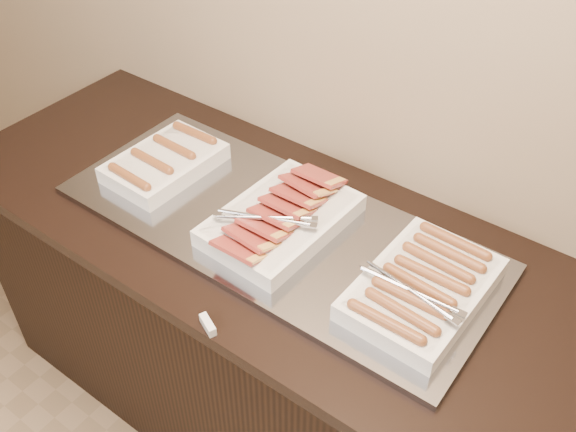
{
  "coord_description": "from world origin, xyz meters",
  "views": [
    {
      "loc": [
        0.77,
        1.12,
        2.06
      ],
      "look_at": [
        0.03,
        2.13,
        0.97
      ],
      "focal_mm": 40.0,
      "sensor_mm": 36.0,
      "label": 1
    }
  ],
  "objects_px": {
    "dish_center": "(281,218)",
    "dish_right": "(422,288)",
    "dish_left": "(165,162)",
    "counter": "(281,337)",
    "warming_tray": "(275,227)"
  },
  "relations": [
    {
      "from": "dish_left",
      "to": "warming_tray",
      "type": "bearing_deg",
      "value": 1.8
    },
    {
      "from": "dish_left",
      "to": "dish_right",
      "type": "xyz_separation_m",
      "value": [
        0.84,
        -0.0,
        0.0
      ]
    },
    {
      "from": "warming_tray",
      "to": "dish_right",
      "type": "xyz_separation_m",
      "value": [
        0.43,
        -0.0,
        0.04
      ]
    },
    {
      "from": "dish_left",
      "to": "dish_center",
      "type": "distance_m",
      "value": 0.43
    },
    {
      "from": "dish_left",
      "to": "dish_center",
      "type": "relative_size",
      "value": 0.8
    },
    {
      "from": "counter",
      "to": "dish_left",
      "type": "bearing_deg",
      "value": 180.0
    },
    {
      "from": "warming_tray",
      "to": "dish_left",
      "type": "height_order",
      "value": "dish_left"
    },
    {
      "from": "warming_tray",
      "to": "dish_center",
      "type": "bearing_deg",
      "value": -8.52
    },
    {
      "from": "warming_tray",
      "to": "dish_right",
      "type": "relative_size",
      "value": 3.07
    },
    {
      "from": "warming_tray",
      "to": "dish_center",
      "type": "relative_size",
      "value": 2.85
    },
    {
      "from": "dish_center",
      "to": "counter",
      "type": "bearing_deg",
      "value": 146.09
    },
    {
      "from": "counter",
      "to": "dish_right",
      "type": "xyz_separation_m",
      "value": [
        0.42,
        -0.0,
        0.5
      ]
    },
    {
      "from": "dish_center",
      "to": "dish_right",
      "type": "distance_m",
      "value": 0.41
    },
    {
      "from": "dish_center",
      "to": "dish_right",
      "type": "bearing_deg",
      "value": 2.52
    },
    {
      "from": "dish_left",
      "to": "dish_center",
      "type": "bearing_deg",
      "value": 1.36
    }
  ]
}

